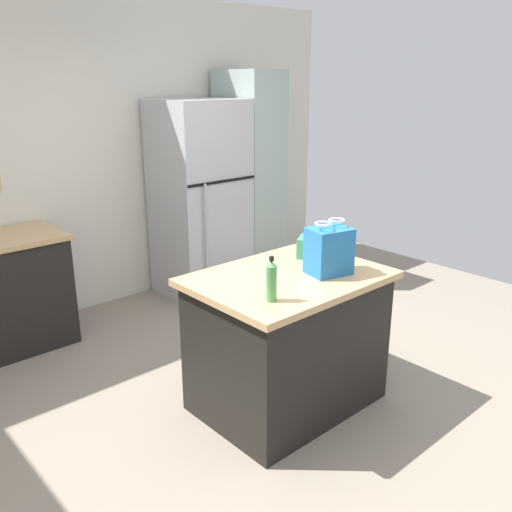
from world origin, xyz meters
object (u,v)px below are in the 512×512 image
Objects in this scene: tall_cabinet at (249,178)px; bottle at (271,281)px; shopping_bag at (329,251)px; kitchen_island at (287,340)px; refrigerator at (200,200)px; small_box at (307,247)px.

bottle is at bearing -128.95° from tall_cabinet.
shopping_bag is 1.31× the size of bottle.
bottle is at bearing -147.82° from kitchen_island.
kitchen_island is 4.64× the size of bottle.
shopping_bag is at bearing -35.20° from kitchen_island.
refrigerator is at bearing -179.98° from tall_cabinet.
refrigerator is 2.52m from bottle.
shopping_bag reaches higher than kitchen_island.
shopping_bag is at bearing -105.52° from refrigerator.
refrigerator reaches higher than bottle.
bottle is at bearing -150.44° from small_box.
tall_cabinet is at bearing 51.05° from bottle.
tall_cabinet reaches higher than bottle.
kitchen_island is 0.63× the size of refrigerator.
refrigerator is at bearing 68.19° from kitchen_island.
tall_cabinet is 2.12m from small_box.
refrigerator is 10.51× the size of small_box.
tall_cabinet reaches higher than kitchen_island.
kitchen_island is at bearing -153.24° from small_box.
shopping_bag is (0.21, -0.14, 0.60)m from kitchen_island.
refrigerator reaches higher than shopping_bag.
tall_cabinet is 6.36× the size of shopping_bag.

